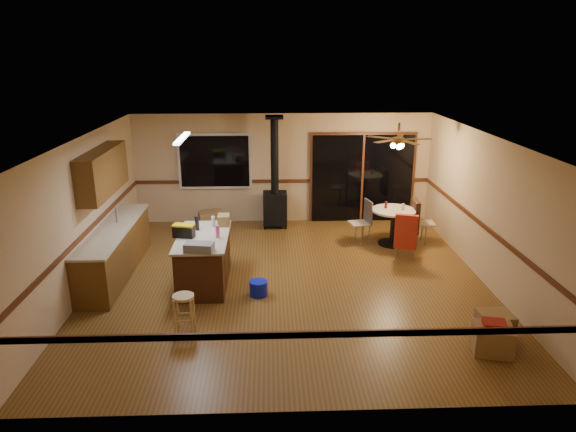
{
  "coord_description": "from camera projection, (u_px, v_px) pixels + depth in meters",
  "views": [
    {
      "loc": [
        -0.33,
        -8.44,
        3.98
      ],
      "look_at": [
        0.0,
        0.3,
        1.15
      ],
      "focal_mm": 32.0,
      "sensor_mm": 36.0,
      "label": 1
    }
  ],
  "objects": [
    {
      "name": "bottle_pink",
      "position": [
        218.0,
        232.0,
        8.82
      ],
      "size": [
        0.09,
        0.09,
        0.22
      ],
      "primitive_type": "cylinder",
      "rotation": [
        0.0,
        0.0,
        0.27
      ],
      "color": "#D84C8C",
      "rests_on": "kitchen_island"
    },
    {
      "name": "kitchen_island",
      "position": [
        204.0,
        260.0,
        9.07
      ],
      "size": [
        0.88,
        1.68,
        0.9
      ],
      "color": "#3B1D0E",
      "rests_on": "ground"
    },
    {
      "name": "countertop",
      "position": [
        113.0,
        229.0,
        9.35
      ],
      "size": [
        0.64,
        3.04,
        0.04
      ],
      "primitive_type": "cube",
      "color": "#C1B296",
      "rests_on": "lower_cabinets"
    },
    {
      "name": "floor",
      "position": [
        289.0,
        282.0,
        9.26
      ],
      "size": [
        7.0,
        7.0,
        0.0
      ],
      "primitive_type": "plane",
      "color": "brown",
      "rests_on": "ground"
    },
    {
      "name": "chair_right",
      "position": [
        417.0,
        217.0,
        10.95
      ],
      "size": [
        0.48,
        0.45,
        0.7
      ],
      "color": "tan",
      "rests_on": "ground"
    },
    {
      "name": "box_small_red",
      "position": [
        495.0,
        324.0,
        6.98
      ],
      "size": [
        0.34,
        0.3,
        0.08
      ],
      "primitive_type": "cube",
      "rotation": [
        0.0,
        0.0,
        -0.21
      ],
      "color": "maroon",
      "rests_on": "box_corner_a"
    },
    {
      "name": "sliding_door",
      "position": [
        362.0,
        179.0,
        12.29
      ],
      "size": [
        2.52,
        0.1,
        2.1
      ],
      "primitive_type": "cube",
      "color": "black",
      "rests_on": "ground"
    },
    {
      "name": "box_under_window",
      "position": [
        211.0,
        220.0,
        11.93
      ],
      "size": [
        0.62,
        0.54,
        0.42
      ],
      "primitive_type": "cube",
      "rotation": [
        0.0,
        0.0,
        0.25
      ],
      "color": "olive",
      "rests_on": "floor"
    },
    {
      "name": "toolbox_grey",
      "position": [
        199.0,
        247.0,
        8.23
      ],
      "size": [
        0.49,
        0.32,
        0.14
      ],
      "primitive_type": "cube",
      "rotation": [
        0.0,
        0.0,
        -0.15
      ],
      "color": "slate",
      "rests_on": "kitchen_island"
    },
    {
      "name": "wood_stove",
      "position": [
        275.0,
        197.0,
        11.93
      ],
      "size": [
        0.55,
        0.5,
        2.52
      ],
      "color": "black",
      "rests_on": "ground"
    },
    {
      "name": "chair_left",
      "position": [
        364.0,
        217.0,
        10.97
      ],
      "size": [
        0.48,
        0.48,
        0.51
      ],
      "color": "tan",
      "rests_on": "ground"
    },
    {
      "name": "wall_front",
      "position": [
        301.0,
        311.0,
        5.54
      ],
      "size": [
        7.0,
        0.0,
        7.0
      ],
      "primitive_type": "plane",
      "rotation": [
        -1.57,
        0.0,
        0.0
      ],
      "color": "tan",
      "rests_on": "ground"
    },
    {
      "name": "chair_near",
      "position": [
        406.0,
        232.0,
        10.04
      ],
      "size": [
        0.54,
        0.56,
        0.7
      ],
      "color": "tan",
      "rests_on": "ground"
    },
    {
      "name": "ceiling",
      "position": [
        289.0,
        138.0,
        8.46
      ],
      "size": [
        7.0,
        7.0,
        0.0
      ],
      "primitive_type": "plane",
      "rotation": [
        3.14,
        0.0,
        0.0
      ],
      "color": "silver",
      "rests_on": "ground"
    },
    {
      "name": "box_corner_a",
      "position": [
        492.0,
        339.0,
        7.05
      ],
      "size": [
        0.59,
        0.53,
        0.39
      ],
      "primitive_type": "cube",
      "rotation": [
        0.0,
        0.0,
        -0.21
      ],
      "color": "olive",
      "rests_on": "floor"
    },
    {
      "name": "lower_cabinets",
      "position": [
        115.0,
        252.0,
        9.49
      ],
      "size": [
        0.6,
        3.0,
        0.86
      ],
      "primitive_type": "cube",
      "color": "brown",
      "rests_on": "ground"
    },
    {
      "name": "toolbox_black",
      "position": [
        184.0,
        231.0,
        8.87
      ],
      "size": [
        0.38,
        0.25,
        0.2
      ],
      "primitive_type": "cube",
      "rotation": [
        0.0,
        0.0,
        -0.19
      ],
      "color": "black",
      "rests_on": "kitchen_island"
    },
    {
      "name": "dining_table",
      "position": [
        393.0,
        221.0,
        10.89
      ],
      "size": [
        0.93,
        0.93,
        0.78
      ],
      "color": "black",
      "rests_on": "ground"
    },
    {
      "name": "ceiling_fan",
      "position": [
        398.0,
        142.0,
        10.38
      ],
      "size": [
        0.24,
        0.24,
        0.55
      ],
      "color": "brown",
      "rests_on": "ceiling"
    },
    {
      "name": "box_on_island",
      "position": [
        224.0,
        220.0,
        9.47
      ],
      "size": [
        0.22,
        0.3,
        0.19
      ],
      "primitive_type": "cube",
      "rotation": [
        0.0,
        0.0,
        0.03
      ],
      "color": "olive",
      "rests_on": "kitchen_island"
    },
    {
      "name": "wall_left",
      "position": [
        84.0,
        215.0,
        8.74
      ],
      "size": [
        0.0,
        7.0,
        7.0
      ],
      "primitive_type": "plane",
      "rotation": [
        1.57,
        0.0,
        1.57
      ],
      "color": "tan",
      "rests_on": "ground"
    },
    {
      "name": "glass_cream",
      "position": [
        403.0,
        207.0,
        10.75
      ],
      "size": [
        0.08,
        0.08,
        0.14
      ],
      "primitive_type": "cylinder",
      "rotation": [
        0.0,
        0.0,
        -0.38
      ],
      "color": "beige",
      "rests_on": "dining_table"
    },
    {
      "name": "bottle_dark",
      "position": [
        197.0,
        223.0,
        9.19
      ],
      "size": [
        0.08,
        0.08,
        0.26
      ],
      "primitive_type": "cylinder",
      "rotation": [
        0.0,
        0.0,
        0.14
      ],
      "color": "black",
      "rests_on": "kitchen_island"
    },
    {
      "name": "toolbox_yellow_lid",
      "position": [
        183.0,
        225.0,
        8.83
      ],
      "size": [
        0.39,
        0.25,
        0.03
      ],
      "primitive_type": "cube",
      "rotation": [
        0.0,
        0.0,
        -0.19
      ],
      "color": "gold",
      "rests_on": "toolbox_black"
    },
    {
      "name": "box_corner_b",
      "position": [
        495.0,
        325.0,
        7.43
      ],
      "size": [
        0.49,
        0.43,
        0.38
      ],
      "primitive_type": "cube",
      "rotation": [
        0.0,
        0.0,
        0.06
      ],
      "color": "olive",
      "rests_on": "floor"
    },
    {
      "name": "chair_rail",
      "position": [
        289.0,
        229.0,
        8.95
      ],
      "size": [
        7.0,
        7.0,
        0.08
      ],
      "primitive_type": null,
      "color": "#4D2513",
      "rests_on": "ground"
    },
    {
      "name": "window",
      "position": [
        215.0,
        161.0,
        12.02
      ],
      "size": [
        1.72,
        0.1,
        1.32
      ],
      "primitive_type": "cube",
      "color": "black",
      "rests_on": "ground"
    },
    {
      "name": "wall_right",
      "position": [
        488.0,
        211.0,
        8.99
      ],
      "size": [
        0.0,
        7.0,
        7.0
      ],
      "primitive_type": "plane",
      "rotation": [
        1.57,
        0.0,
        -1.57
      ],
      "color": "tan",
      "rests_on": "ground"
    },
    {
      "name": "upper_cabinets",
      "position": [
        103.0,
        172.0,
        9.22
      ],
      "size": [
        0.35,
        2.0,
        0.8
      ],
      "primitive_type": "cube",
      "color": "brown",
      "rests_on": "ground"
    },
    {
      "name": "fluorescent_strip",
      "position": [
        182.0,
        138.0,
        8.69
      ],
      "size": [
        0.1,
        1.2,
        0.04
      ],
      "primitive_type": "cube",
      "color": "white",
      "rests_on": "ceiling"
    },
    {
      "name": "blue_bucket",
      "position": [
        259.0,
        288.0,
        8.72
      ],
      "size": [
        0.33,
        0.33,
        0.26
      ],
      "primitive_type": "cylinder",
      "rotation": [
        0.0,
        0.0,
        0.07
      ],
      "color": "#0D19B9",
      "rests_on": "floor"
    },
    {
      "name": "bar_stool",
      "position": [
        184.0,
        313.0,
        7.56
      ],
      "size": [
        0.38,
        0.38,
        0.58
      ],
      "primitive_type": "cylinder",
      "rotation": [
        0.0,
        0.0,
        0.2
      ],
      "color": "tan",
      "rests_on": "floor"
    },
    {
      "name": "wall_back",
      "position": [
        283.0,
        169.0,
        12.19
      ],
      "size": [
        7.0,
        0.0,
        7.0
      ],
      "primitive_type": "plane",
      "rotation": [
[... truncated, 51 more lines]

